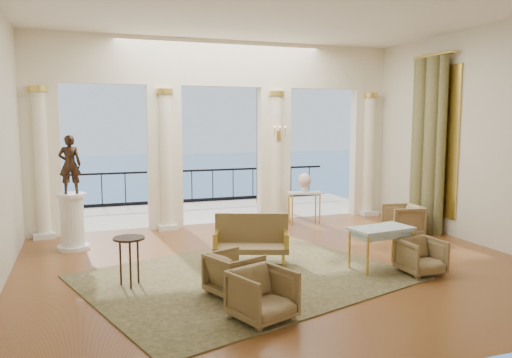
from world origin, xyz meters
name	(u,v)px	position (x,y,z in m)	size (l,w,h in m)	color
floor	(279,265)	(0.00, 0.00, 0.00)	(9.00, 9.00, 0.00)	#48200C
room_walls	(308,101)	(0.00, -1.12, 2.88)	(9.00, 9.00, 9.00)	beige
arcade	(221,120)	(0.00, 3.82, 2.58)	(9.00, 0.56, 4.50)	#F0E8C1
terrace	(204,212)	(0.00, 5.80, -0.05)	(10.00, 3.60, 0.10)	beige
balustrade	(192,189)	(0.00, 7.40, 0.41)	(9.00, 0.06, 1.03)	black
palm_tree	(260,71)	(2.00, 6.60, 4.09)	(2.00, 2.00, 4.50)	#4C3823
sea	(109,186)	(0.00, 60.00, -6.00)	(160.00, 160.00, 0.00)	#265C94
curtain	(427,145)	(4.28, 1.50, 2.02)	(0.33, 1.40, 4.09)	brown
window_frame	(434,141)	(4.47, 1.50, 2.10)	(0.04, 1.60, 3.40)	gold
wall_sconce	(279,135)	(1.40, 3.51, 2.23)	(0.30, 0.11, 0.33)	gold
rug	(245,277)	(-0.80, -0.47, 0.01)	(4.91, 3.82, 0.02)	#2D331B
armchair_a	(262,293)	(-1.13, -2.22, 0.37)	(0.72, 0.67, 0.74)	#4E3B21
armchair_b	(421,255)	(2.06, -1.26, 0.33)	(0.65, 0.61, 0.67)	#4E3B21
armchair_c	(403,219)	(3.50, 1.25, 0.38)	(0.75, 0.70, 0.77)	#4E3B21
armchair_d	(234,272)	(-1.20, -1.19, 0.35)	(0.69, 0.64, 0.71)	#4E3B21
settee	(251,239)	(-0.42, 0.31, 0.44)	(1.46, 1.00, 0.89)	#4E3B21
game_table	(381,232)	(1.59, -0.77, 0.66)	(1.14, 0.72, 0.74)	#8EAAB5
pedestal	(72,223)	(-3.50, 2.42, 0.55)	(0.62, 0.62, 1.14)	silver
statue	(70,164)	(-3.50, 2.42, 1.72)	(0.42, 0.28, 1.16)	black
console_table	(304,197)	(1.95, 3.16, 0.67)	(0.89, 0.48, 0.80)	silver
urn	(304,181)	(1.95, 3.16, 1.07)	(0.35, 0.35, 0.47)	silver
side_table	(129,244)	(-2.63, -0.29, 0.68)	(0.48, 0.48, 0.79)	black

